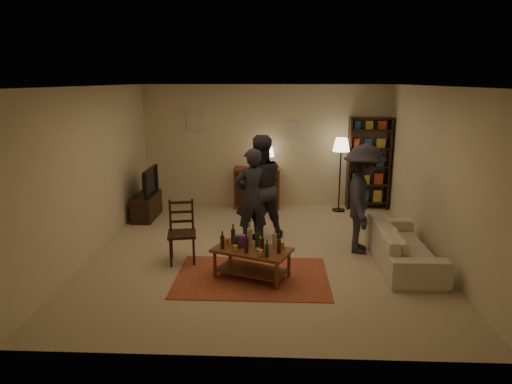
# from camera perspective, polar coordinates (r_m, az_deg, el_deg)

# --- Properties ---
(floor) EXTENTS (6.00, 6.00, 0.00)m
(floor) POSITION_cam_1_polar(r_m,az_deg,el_deg) (7.70, 0.75, -7.41)
(floor) COLOR #C6B793
(floor) RESTS_ON ground
(room_shell) EXTENTS (6.00, 6.00, 6.00)m
(room_shell) POSITION_cam_1_polar(r_m,az_deg,el_deg) (10.24, -2.35, 8.35)
(room_shell) COLOR beige
(room_shell) RESTS_ON ground
(rug) EXTENTS (2.20, 1.50, 0.01)m
(rug) POSITION_cam_1_polar(r_m,az_deg,el_deg) (6.74, -0.51, -10.58)
(rug) COLOR maroon
(rug) RESTS_ON ground
(coffee_table) EXTENTS (1.22, 0.96, 0.78)m
(coffee_table) POSITION_cam_1_polar(r_m,az_deg,el_deg) (6.59, -0.54, -7.48)
(coffee_table) COLOR brown
(coffee_table) RESTS_ON ground
(dining_chair) EXTENTS (0.50, 0.50, 1.00)m
(dining_chair) POSITION_cam_1_polar(r_m,az_deg,el_deg) (7.24, -9.26, -4.59)
(dining_chair) COLOR black
(dining_chair) RESTS_ON ground
(tv_stand) EXTENTS (0.40, 1.00, 1.06)m
(tv_stand) POSITION_cam_1_polar(r_m,az_deg,el_deg) (9.67, -13.54, -0.97)
(tv_stand) COLOR black
(tv_stand) RESTS_ON ground
(dresser) EXTENTS (1.00, 0.50, 1.36)m
(dresser) POSITION_cam_1_polar(r_m,az_deg,el_deg) (10.16, 0.16, 0.67)
(dresser) COLOR maroon
(dresser) RESTS_ON ground
(bookshelf) EXTENTS (0.90, 0.34, 2.02)m
(bookshelf) POSITION_cam_1_polar(r_m,az_deg,el_deg) (10.31, 13.87, 3.62)
(bookshelf) COLOR black
(bookshelf) RESTS_ON ground
(floor_lamp) EXTENTS (0.36, 0.36, 1.60)m
(floor_lamp) POSITION_cam_1_polar(r_m,az_deg,el_deg) (9.89, 10.60, 5.22)
(floor_lamp) COLOR black
(floor_lamp) RESTS_ON ground
(sofa) EXTENTS (0.81, 2.08, 0.61)m
(sofa) POSITION_cam_1_polar(r_m,az_deg,el_deg) (7.48, 17.85, -6.27)
(sofa) COLOR beige
(sofa) RESTS_ON ground
(person_left) EXTENTS (0.70, 0.57, 1.67)m
(person_left) POSITION_cam_1_polar(r_m,az_deg,el_deg) (7.90, -0.52, -0.49)
(person_left) COLOR #222229
(person_left) RESTS_ON ground
(person_right) EXTENTS (1.06, 0.93, 1.87)m
(person_right) POSITION_cam_1_polar(r_m,az_deg,el_deg) (8.13, 0.43, 0.64)
(person_right) COLOR #2B2A33
(person_right) RESTS_ON ground
(person_by_sofa) EXTENTS (0.88, 1.27, 1.80)m
(person_by_sofa) POSITION_cam_1_polar(r_m,az_deg,el_deg) (7.64, 13.22, -0.88)
(person_by_sofa) COLOR #292830
(person_by_sofa) RESTS_ON ground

